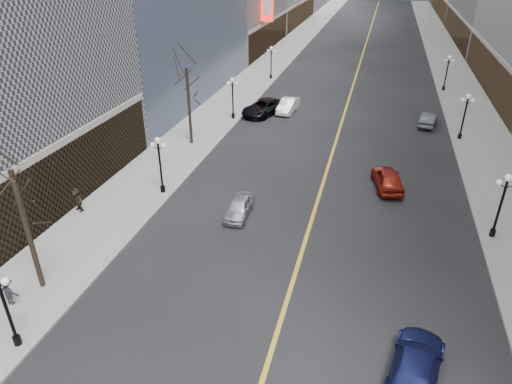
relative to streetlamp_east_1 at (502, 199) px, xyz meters
The scene contains 20 objects.
sidewalk_east 40.16m from the streetlamp_east_1, 86.85° to the left, with size 6.00×230.00×0.15m, color gray.
sidewalk_west 47.68m from the streetlamp_east_1, 122.82° to the left, with size 6.00×230.00×0.15m, color gray.
lane_line 51.45m from the streetlamp_east_1, 103.28° to the left, with size 0.25×200.00×0.02m, color gold.
streetlamp_east_1 is the anchor object (origin of this frame).
streetlamp_east_2 18.00m from the streetlamp_east_1, 90.00° to the left, with size 1.26×0.44×4.52m.
streetlamp_east_3 36.00m from the streetlamp_east_1, 90.00° to the left, with size 1.26×0.44×4.52m.
streetlamp_west_0 28.51m from the streetlamp_east_1, 145.86° to the right, with size 1.26×0.44×4.52m.
streetlamp_west_1 23.60m from the streetlamp_east_1, behind, with size 1.26×0.44×4.52m.
streetlamp_west_2 29.68m from the streetlamp_east_1, 142.67° to the left, with size 1.26×0.44×4.52m.
streetlamp_west_3 43.05m from the streetlamp_east_1, 123.25° to the left, with size 1.26×0.44×4.52m.
tree_west_near 28.20m from the streetlamp_east_1, 154.62° to the right, with size 3.60×3.60×7.92m.
tree_west_far 27.41m from the streetlamp_east_1, 158.43° to the left, with size 3.60×3.60×7.92m.
car_nb_near 17.15m from the streetlamp_east_1, behind, with size 1.56×3.88×1.32m, color #B6B9BE.
car_nb_mid 28.80m from the streetlamp_east_1, 129.46° to the left, with size 1.63×4.66×1.54m, color white.
car_nb_far 29.29m from the streetlamp_east_1, 135.39° to the left, with size 2.80×6.07×1.69m, color black.
car_sb_near 14.14m from the streetlamp_east_1, 112.49° to the right, with size 2.10×5.17×1.50m, color #121745.
car_sb_mid 9.02m from the streetlamp_east_1, 141.01° to the left, with size 1.94×4.82×1.64m, color maroon.
car_sb_far 21.79m from the streetlamp_east_1, 97.42° to the left, with size 1.50×4.31×1.42m, color #474B4E.
ped_west_walk 29.37m from the streetlamp_east_1, 152.13° to the right, with size 1.05×0.43×1.62m, color #23242B.
ped_west_far 28.57m from the streetlamp_east_1, behind, with size 1.67×0.48×1.80m, color #2F251A.
Camera 1 is at (3.33, 1.73, 16.93)m, focal length 32.00 mm.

